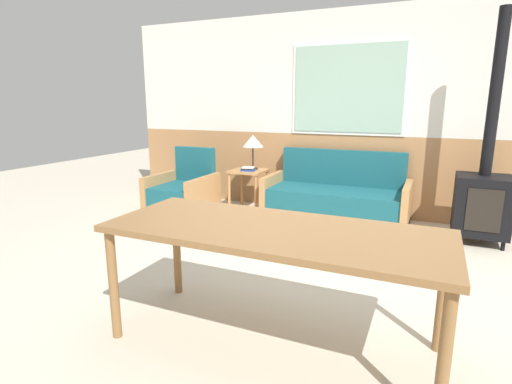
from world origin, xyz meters
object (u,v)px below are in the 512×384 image
Objects in this scene: couch at (335,201)px; armchair at (183,196)px; table_lamp at (253,142)px; dining_table at (274,239)px; wood_stove at (483,193)px; side_table at (249,178)px.

couch is 2.05m from armchair.
armchair is (-1.97, -0.57, -0.00)m from couch.
couch is at bearing -3.26° from table_lamp.
armchair is 1.22m from table_lamp.
wood_stove is (1.37, 2.72, -0.15)m from dining_table.
table_lamp is at bearing 38.25° from armchair.
dining_table is at bearing -84.77° from couch.
dining_table is (1.50, -2.85, 0.23)m from side_table.
side_table is at bearing 35.61° from armchair.
table_lamp is 0.20× the size of wood_stove.
dining_table is (0.26, -2.87, 0.44)m from couch.
wood_stove is (1.64, -0.15, 0.29)m from couch.
table_lamp is (0.03, 0.08, 0.51)m from side_table.
couch is 3.75× the size of table_lamp.
dining_table reaches higher than side_table.
armchair is at bearing 134.17° from dining_table.
armchair is 1.52× the size of side_table.
wood_stove is (2.88, -0.14, 0.09)m from side_table.
wood_stove is at bearing 63.16° from dining_table.
dining_table is at bearing -47.86° from armchair.
table_lamp is at bearing 69.07° from side_table.
couch is at bearing 95.23° from dining_table.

